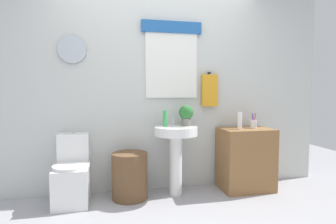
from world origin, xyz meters
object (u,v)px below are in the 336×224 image
at_px(soap_bottle, 165,119).
at_px(potted_plant, 186,114).
at_px(pedestal_sink, 176,144).
at_px(wooden_cabinet, 245,159).
at_px(lotion_bottle, 240,121).
at_px(laundry_hamper, 130,176).
at_px(toothbrush_cup, 253,124).
at_px(toilet, 73,176).

bearing_deg(soap_bottle, potted_plant, 2.20).
height_order(pedestal_sink, potted_plant, potted_plant).
bearing_deg(wooden_cabinet, soap_bottle, 177.18).
xyz_separation_m(potted_plant, lotion_bottle, (0.64, -0.10, -0.08)).
bearing_deg(wooden_cabinet, pedestal_sink, 180.00).
xyz_separation_m(wooden_cabinet, soap_bottle, (-1.01, 0.05, 0.52)).
distance_m(laundry_hamper, soap_bottle, 0.77).
bearing_deg(toothbrush_cup, lotion_bottle, -164.61).
height_order(toilet, lotion_bottle, lotion_bottle).
height_order(potted_plant, lotion_bottle, potted_plant).
bearing_deg(wooden_cabinet, laundry_hamper, 180.00).
bearing_deg(soap_bottle, toilet, -179.06).
distance_m(pedestal_sink, toothbrush_cup, 1.03).
height_order(toilet, wooden_cabinet, same).
height_order(laundry_hamper, pedestal_sink, pedestal_sink).
height_order(wooden_cabinet, soap_bottle, soap_bottle).
distance_m(soap_bottle, lotion_bottle, 0.91).
distance_m(laundry_hamper, lotion_bottle, 1.45).
xyz_separation_m(soap_bottle, lotion_bottle, (0.90, -0.09, -0.04)).
xyz_separation_m(laundry_hamper, potted_plant, (0.68, 0.06, 0.69)).
distance_m(lotion_bottle, toothbrush_cup, 0.23).
bearing_deg(laundry_hamper, lotion_bottle, -1.73).
height_order(wooden_cabinet, potted_plant, potted_plant).
distance_m(pedestal_sink, lotion_bottle, 0.83).
xyz_separation_m(toilet, soap_bottle, (1.04, 0.02, 0.61)).
bearing_deg(potted_plant, toilet, -178.80).
relative_size(lotion_bottle, toothbrush_cup, 1.12).
relative_size(potted_plant, toothbrush_cup, 1.33).
bearing_deg(lotion_bottle, laundry_hamper, 178.27).
xyz_separation_m(pedestal_sink, wooden_cabinet, (0.89, 0.00, -0.22)).
xyz_separation_m(toilet, potted_plant, (1.30, 0.03, 0.66)).
bearing_deg(laundry_hamper, potted_plant, 5.06).
relative_size(toilet, laundry_hamper, 1.46).
bearing_deg(potted_plant, pedestal_sink, -156.80).
distance_m(toilet, pedestal_sink, 1.20).
relative_size(pedestal_sink, lotion_bottle, 3.91).
bearing_deg(pedestal_sink, lotion_bottle, -2.92).
distance_m(pedestal_sink, soap_bottle, 0.33).
distance_m(toilet, toothbrush_cup, 2.22).
height_order(toilet, laundry_hamper, toilet).
xyz_separation_m(laundry_hamper, toothbrush_cup, (1.54, 0.02, 0.55)).
height_order(soap_bottle, toothbrush_cup, soap_bottle).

